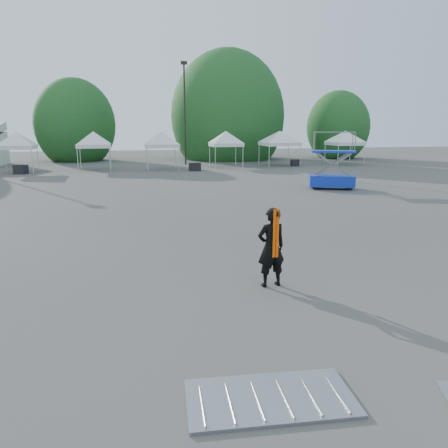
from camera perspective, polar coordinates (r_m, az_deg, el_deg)
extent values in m
plane|color=#474442|center=(12.58, 2.56, -4.86)|extent=(120.00, 120.00, 0.00)
cylinder|color=black|center=(44.00, -5.14, 13.90)|extent=(0.16, 0.16, 9.50)
cube|color=black|center=(44.38, -5.27, 20.24)|extent=(0.60, 0.25, 0.30)
cylinder|color=#382314|center=(51.82, -18.65, 9.11)|extent=(0.36, 0.36, 2.27)
ellipsoid|color=#1C5520|center=(51.75, -18.87, 12.20)|extent=(4.16, 4.16, 4.78)
cylinder|color=#382314|center=(52.06, 0.47, 10.07)|extent=(0.36, 0.36, 2.80)
ellipsoid|color=#1C5520|center=(52.02, 0.48, 13.86)|extent=(5.12, 5.12, 5.89)
cylinder|color=#382314|center=(54.80, 14.50, 9.44)|extent=(0.36, 0.36, 2.10)
ellipsoid|color=#1C5520|center=(54.73, 14.65, 12.14)|extent=(3.84, 3.84, 4.42)
cylinder|color=silver|center=(38.68, -23.76, 7.50)|extent=(0.06, 0.06, 2.00)
cylinder|color=silver|center=(41.69, -26.61, 7.53)|extent=(0.06, 0.06, 2.00)
cylinder|color=silver|center=(41.18, -23.14, 7.81)|extent=(0.06, 0.06, 2.00)
cube|color=white|center=(40.11, -25.38, 9.05)|extent=(2.75, 2.75, 0.30)
pyramid|color=white|center=(40.08, -25.55, 10.83)|extent=(3.88, 3.88, 1.10)
cylinder|color=silver|center=(39.00, -18.56, 7.94)|extent=(0.06, 0.06, 2.00)
cylinder|color=silver|center=(38.85, -14.67, 8.17)|extent=(0.06, 0.06, 2.00)
cylinder|color=silver|center=(41.61, -18.25, 8.22)|extent=(0.06, 0.06, 2.00)
cylinder|color=silver|center=(41.47, -14.60, 8.44)|extent=(0.06, 0.06, 2.00)
cube|color=white|center=(40.15, -16.62, 9.74)|extent=(2.82, 2.82, 0.30)
pyramid|color=white|center=(40.12, -16.73, 11.52)|extent=(3.99, 3.99, 1.10)
cylinder|color=silver|center=(37.86, -9.89, 8.28)|extent=(0.06, 0.06, 2.00)
cylinder|color=silver|center=(38.11, -5.89, 8.43)|extent=(0.06, 0.06, 2.00)
cylinder|color=silver|center=(40.49, -10.12, 8.55)|extent=(0.06, 0.06, 2.00)
cylinder|color=silver|center=(40.72, -6.38, 8.69)|extent=(0.06, 0.06, 2.00)
cube|color=white|center=(39.21, -8.12, 10.07)|extent=(2.83, 2.83, 0.30)
pyramid|color=white|center=(39.17, -8.18, 11.90)|extent=(4.01, 4.01, 1.10)
cylinder|color=silver|center=(39.79, -1.15, 8.67)|extent=(0.06, 0.06, 2.00)
cylinder|color=silver|center=(40.41, 2.49, 8.73)|extent=(0.06, 0.06, 2.00)
cylinder|color=silver|center=(42.32, -1.89, 8.91)|extent=(0.06, 0.06, 2.00)
cylinder|color=silver|center=(42.91, 1.54, 8.96)|extent=(0.06, 0.06, 2.00)
cube|color=white|center=(41.28, 0.25, 10.32)|extent=(2.79, 2.79, 0.30)
pyramid|color=white|center=(41.25, 0.25, 12.06)|extent=(3.94, 3.94, 1.10)
cylinder|color=silver|center=(41.16, 5.91, 8.74)|extent=(0.06, 0.06, 2.00)
cylinder|color=silver|center=(42.28, 9.94, 8.73)|extent=(0.06, 0.06, 2.00)
cylinder|color=silver|center=(44.10, 4.59, 9.03)|extent=(0.06, 0.06, 2.00)
cylinder|color=silver|center=(45.14, 8.39, 9.02)|extent=(0.06, 0.06, 2.00)
cube|color=white|center=(43.09, 7.25, 10.32)|extent=(3.30, 3.30, 0.30)
pyramid|color=white|center=(43.05, 7.30, 11.99)|extent=(4.67, 4.67, 1.10)
cylinder|color=silver|center=(43.64, 14.67, 8.62)|extent=(0.06, 0.06, 2.00)
cylinder|color=silver|center=(45.01, 17.86, 8.54)|extent=(0.06, 0.06, 2.00)
cylinder|color=silver|center=(46.13, 13.04, 8.91)|extent=(0.06, 0.06, 2.00)
cylinder|color=silver|center=(47.43, 16.12, 8.84)|extent=(0.06, 0.06, 2.00)
cube|color=white|center=(45.48, 15.51, 10.09)|extent=(3.00, 3.00, 0.30)
pyramid|color=white|center=(45.45, 15.60, 11.66)|extent=(4.25, 4.25, 1.10)
imported|color=black|center=(10.46, 6.18, -3.06)|extent=(0.75, 0.54, 1.93)
cube|color=#FF5205|center=(10.19, 6.59, -1.25)|extent=(0.15, 0.03, 1.16)
cube|color=#0B4399|center=(27.69, 13.89, 5.50)|extent=(2.97, 2.22, 0.67)
cube|color=#0B4399|center=(27.54, 14.09, 9.18)|extent=(2.85, 2.13, 0.11)
cylinder|color=black|center=(27.10, 11.85, 4.81)|extent=(0.43, 0.30, 0.40)
cylinder|color=black|center=(27.30, 16.06, 4.64)|extent=(0.43, 0.30, 0.40)
cylinder|color=black|center=(28.20, 11.73, 5.12)|extent=(0.43, 0.30, 0.40)
cylinder|color=black|center=(28.39, 15.78, 4.95)|extent=(0.43, 0.30, 0.40)
cube|color=gray|center=(6.68, 6.04, -21.69)|extent=(2.46, 1.39, 0.05)
cube|color=black|center=(38.99, -25.01, 6.47)|extent=(1.14, 1.04, 0.72)
cube|color=black|center=(37.91, -3.83, 7.46)|extent=(0.99, 0.83, 0.69)
cube|color=black|center=(42.93, 9.31, 7.88)|extent=(0.82, 0.65, 0.62)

